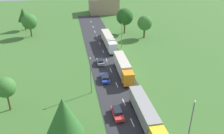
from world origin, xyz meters
TOP-DOWN VIEW (x-y plane):
  - road at (0.00, 24.50)m, footprint 10.00×140.00m
  - lane_marking_centre at (0.00, 22.09)m, footprint 0.16×124.21m
  - truck_lead at (2.29, 14.69)m, footprint 2.56×14.84m
  - truck_second at (2.54, 33.46)m, footprint 2.78×13.36m
  - truck_third at (2.41, 52.76)m, footprint 2.61×14.81m
  - car_second at (-2.30, 17.52)m, footprint 1.83×4.41m
  - car_third at (-2.32, 31.30)m, footprint 2.05×4.49m
  - car_fourth at (-2.12, 40.37)m, footprint 1.98×4.06m
  - lamppost_lead at (6.58, 7.58)m, footprint 0.36×0.36m
  - lamppost_second at (-6.13, 26.52)m, footprint 0.36×0.36m
  - lamppost_third at (6.27, 51.10)m, footprint 0.36×0.36m
  - tree_oak at (-23.24, 68.01)m, footprint 5.45×5.45m
  - tree_birch at (-11.69, 11.56)m, footprint 5.74×5.74m
  - tree_maple at (-26.45, 76.48)m, footprint 4.46×4.46m
  - tree_pine at (10.72, 65.37)m, footprint 6.19×6.19m
  - tree_elm at (-22.41, 23.52)m, footprint 3.88×3.88m
  - tree_ash at (16.38, 59.06)m, footprint 5.17×5.17m
  - distant_building at (8.18, 99.09)m, footprint 13.78×11.45m

SIDE VIEW (x-z plane):
  - road at x=0.00m, z-range 0.00..0.06m
  - lane_marking_centre at x=0.00m, z-range 0.06..0.07m
  - car_third at x=-2.32m, z-range 0.10..1.48m
  - car_fourth at x=-2.12m, z-range 0.10..1.54m
  - car_second at x=-2.30m, z-range 0.09..1.63m
  - truck_lead at x=2.29m, z-range 0.36..3.78m
  - truck_second at x=2.54m, z-range 0.33..4.09m
  - truck_third at x=2.41m, z-range 0.35..4.10m
  - distant_building at x=8.18m, z-range 0.00..7.44m
  - lamppost_third at x=6.27m, z-range 0.47..8.38m
  - lamppost_second at x=-6.13m, z-range 0.48..8.94m
  - tree_elm at x=-22.41m, z-range 1.54..8.57m
  - lamppost_lead at x=6.58m, z-range 0.49..9.66m
  - tree_ash at x=16.38m, z-range 1.36..9.31m
  - tree_oak at x=-23.24m, z-range 1.37..9.61m
  - tree_maple at x=-26.45m, z-range 1.76..10.27m
  - tree_birch at x=-11.69m, z-range 1.43..10.63m
  - tree_pine at x=10.72m, z-range 1.57..10.96m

